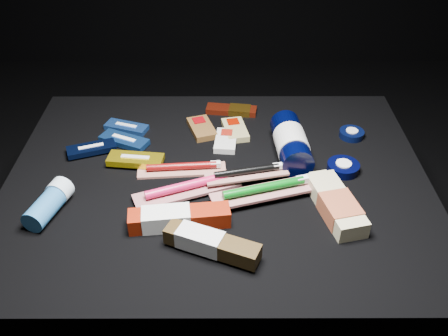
{
  "coord_description": "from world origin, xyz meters",
  "views": [
    {
      "loc": [
        0.01,
        -0.91,
        1.11
      ],
      "look_at": [
        0.01,
        0.01,
        0.42
      ],
      "focal_mm": 40.0,
      "sensor_mm": 36.0,
      "label": 1
    }
  ],
  "objects_px": {
    "bodywash_bottle": "(336,205)",
    "lotion_bottle": "(291,143)",
    "toothpaste_carton_red": "(175,218)",
    "deodorant_stick": "(49,203)"
  },
  "relations": [
    {
      "from": "toothpaste_carton_red",
      "to": "bodywash_bottle",
      "type": "bearing_deg",
      "value": -0.09
    },
    {
      "from": "lotion_bottle",
      "to": "deodorant_stick",
      "type": "bearing_deg",
      "value": -162.84
    },
    {
      "from": "bodywash_bottle",
      "to": "toothpaste_carton_red",
      "type": "bearing_deg",
      "value": 172.94
    },
    {
      "from": "lotion_bottle",
      "to": "toothpaste_carton_red",
      "type": "height_order",
      "value": "lotion_bottle"
    },
    {
      "from": "bodywash_bottle",
      "to": "toothpaste_carton_red",
      "type": "distance_m",
      "value": 0.34
    },
    {
      "from": "lotion_bottle",
      "to": "bodywash_bottle",
      "type": "distance_m",
      "value": 0.22
    },
    {
      "from": "lotion_bottle",
      "to": "bodywash_bottle",
      "type": "relative_size",
      "value": 1.2
    },
    {
      "from": "deodorant_stick",
      "to": "toothpaste_carton_red",
      "type": "distance_m",
      "value": 0.27
    },
    {
      "from": "bodywash_bottle",
      "to": "lotion_bottle",
      "type": "bearing_deg",
      "value": 95.87
    },
    {
      "from": "bodywash_bottle",
      "to": "deodorant_stick",
      "type": "bearing_deg",
      "value": 166.15
    }
  ]
}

